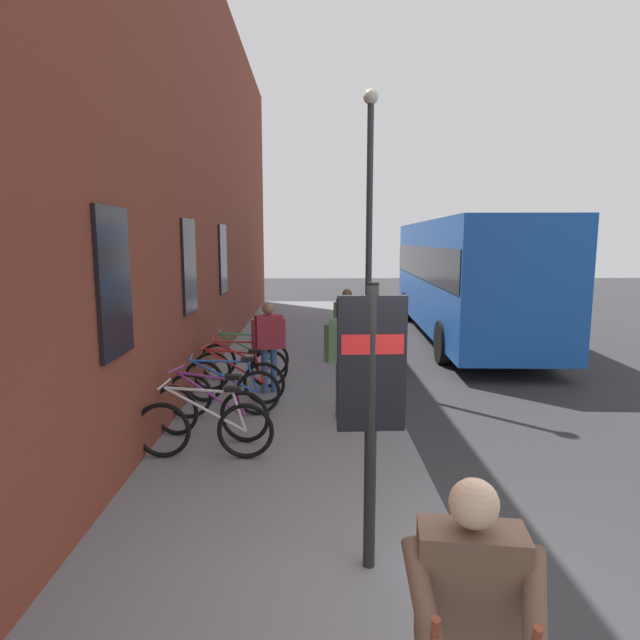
{
  "coord_description": "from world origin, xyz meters",
  "views": [
    {
      "loc": [
        -3.72,
        1.36,
        2.85
      ],
      "look_at": [
        4.52,
        1.25,
        1.61
      ],
      "focal_mm": 30.11,
      "sensor_mm": 36.0,
      "label": 1
    }
  ],
  "objects": [
    {
      "name": "sidewalk_pavement",
      "position": [
        8.0,
        1.75,
        0.06
      ],
      "size": [
        24.0,
        3.5,
        0.12
      ],
      "primitive_type": "cube",
      "color": "slate",
      "rests_on": "ground"
    },
    {
      "name": "ground",
      "position": [
        6.0,
        -1.0,
        0.0
      ],
      "size": [
        60.0,
        60.0,
        0.0
      ],
      "primitive_type": "plane",
      "color": "#2D2D30"
    },
    {
      "name": "street_lamp",
      "position": [
        6.45,
        0.3,
        3.32
      ],
      "size": [
        0.28,
        0.28,
        5.43
      ],
      "color": "#333338",
      "rests_on": "sidewalk_pavement"
    },
    {
      "name": "bicycle_beside_lamp",
      "position": [
        6.66,
        2.71,
        0.51
      ],
      "size": [
        0.48,
        1.76,
        0.97
      ],
      "color": "black",
      "rests_on": "sidewalk_pavement"
    },
    {
      "name": "tourist_with_hotdogs",
      "position": [
        -1.52,
        0.65,
        1.16
      ],
      "size": [
        0.62,
        0.64,
        1.68
      ],
      "color": "#B2A599",
      "rests_on": "sidewalk_pavement"
    },
    {
      "name": "station_facade",
      "position": [
        8.99,
        3.8,
        4.38
      ],
      "size": [
        22.0,
        0.65,
        8.77
      ],
      "color": "brown",
      "rests_on": "ground"
    },
    {
      "name": "bicycle_end_of_row",
      "position": [
        2.74,
        2.72,
        0.51
      ],
      "size": [
        0.48,
        1.77,
        0.97
      ],
      "color": "black",
      "rests_on": "sidewalk_pavement"
    },
    {
      "name": "pedestrian_near_bus",
      "position": [
        8.33,
        0.58,
        1.11
      ],
      "size": [
        0.28,
        0.62,
        1.63
      ],
      "color": "#334C8C",
      "rests_on": "sidewalk_pavement"
    },
    {
      "name": "bicycle_under_window",
      "position": [
        5.04,
        2.69,
        0.51
      ],
      "size": [
        0.48,
        1.76,
        0.97
      ],
      "color": "black",
      "rests_on": "sidewalk_pavement"
    },
    {
      "name": "transit_info_sign",
      "position": [
        0.45,
        0.89,
        1.72
      ],
      "size": [
        0.11,
        0.55,
        2.4
      ],
      "color": "black",
      "rests_on": "sidewalk_pavement"
    },
    {
      "name": "city_bus",
      "position": [
        11.68,
        -3.0,
        1.92
      ],
      "size": [
        10.61,
        3.04,
        3.35
      ],
      "color": "#1951B2",
      "rests_on": "ground"
    },
    {
      "name": "bicycle_by_door",
      "position": [
        4.33,
        2.74,
        0.51
      ],
      "size": [
        0.48,
        1.76,
        0.97
      ],
      "color": "black",
      "rests_on": "sidewalk_pavement"
    },
    {
      "name": "pedestrian_by_facade",
      "position": [
        4.28,
        0.86,
        1.21
      ],
      "size": [
        0.33,
        0.67,
        1.78
      ],
      "color": "#4C724C",
      "rests_on": "sidewalk_pavement"
    },
    {
      "name": "bicycle_mid_rack",
      "position": [
        3.41,
        2.79,
        0.51
      ],
      "size": [
        0.62,
        1.72,
        0.97
      ],
      "color": "black",
      "rests_on": "sidewalk_pavement"
    },
    {
      "name": "pedestrian_crossing_street",
      "position": [
        5.67,
        2.15,
        1.12
      ],
      "size": [
        0.37,
        0.6,
        1.64
      ],
      "color": "#334C8C",
      "rests_on": "sidewalk_pavement"
    },
    {
      "name": "bicycle_nearest_sign",
      "position": [
        5.9,
        2.68,
        0.51
      ],
      "size": [
        0.52,
        1.75,
        0.97
      ],
      "color": "black",
      "rests_on": "sidewalk_pavement"
    }
  ]
}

